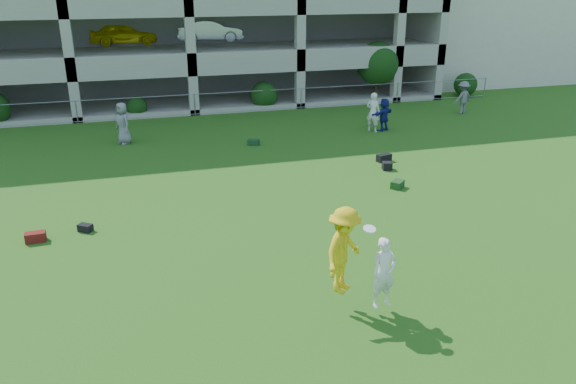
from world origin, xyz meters
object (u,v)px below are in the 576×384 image
object	(u,v)px
bystander_c	(123,123)
frisbee_contest	(351,254)
bystander_e	(373,112)
crate_d	(387,166)
bystander_d	(384,115)
stucco_building	(479,5)
bystander_f	(463,97)

from	to	relation	value
bystander_c	frisbee_contest	world-z (taller)	frisbee_contest
bystander_e	crate_d	distance (m)	5.84
bystander_c	bystander_d	world-z (taller)	bystander_c
stucco_building	crate_d	xyz separation A→B (m)	(-17.05, -20.24, -4.85)
bystander_e	bystander_f	distance (m)	6.65
bystander_d	bystander_e	size ratio (longest dim) A/B	0.83
stucco_building	frisbee_contest	size ratio (longest dim) A/B	7.03
bystander_e	crate_d	xyz separation A→B (m)	(-1.85, -5.48, -0.80)
stucco_building	bystander_d	xyz separation A→B (m)	(-14.62, -14.76, -4.21)
bystander_e	bystander_f	size ratio (longest dim) A/B	1.08
bystander_c	bystander_d	bearing A→B (deg)	54.58
bystander_c	stucco_building	bearing A→B (deg)	87.10
crate_d	bystander_f	bearing A→B (deg)	43.08
frisbee_contest	bystander_f	bearing A→B (deg)	50.87
stucco_building	bystander_e	world-z (taller)	stucco_building
bystander_c	bystander_f	bearing A→B (deg)	63.23
bystander_c	bystander_e	size ratio (longest dim) A/B	0.98
bystander_f	crate_d	distance (m)	11.18
bystander_e	crate_d	world-z (taller)	bystander_e
stucco_building	bystander_f	distance (m)	15.99
bystander_f	stucco_building	bearing A→B (deg)	-139.27
stucco_building	crate_d	distance (m)	26.91
bystander_c	bystander_f	distance (m)	17.89
frisbee_contest	crate_d	bearing A→B (deg)	59.44
bystander_c	crate_d	bearing A→B (deg)	25.72
stucco_building	bystander_f	world-z (taller)	stucco_building
stucco_building	bystander_e	size ratio (longest dim) A/B	8.42
bystander_d	bystander_e	xyz separation A→B (m)	(-0.58, -0.00, 0.16)
bystander_e	bystander_c	bearing A→B (deg)	41.98
stucco_building	bystander_c	world-z (taller)	stucco_building
bystander_c	frisbee_contest	size ratio (longest dim) A/B	0.82
bystander_d	crate_d	world-z (taller)	bystander_d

